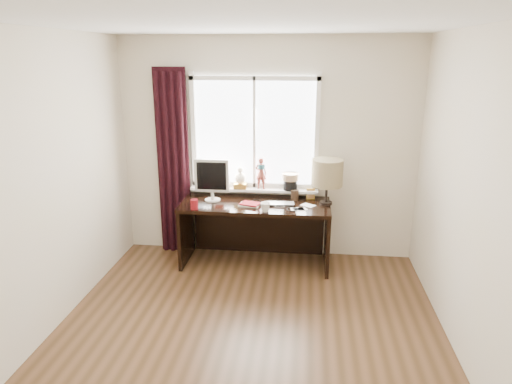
# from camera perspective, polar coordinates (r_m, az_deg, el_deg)

# --- Properties ---
(floor) EXTENTS (3.50, 4.00, 0.00)m
(floor) POSITION_cam_1_polar(r_m,az_deg,el_deg) (4.09, -1.37, -18.81)
(floor) COLOR brown
(floor) RESTS_ON ground
(ceiling) EXTENTS (3.50, 4.00, 0.00)m
(ceiling) POSITION_cam_1_polar(r_m,az_deg,el_deg) (3.33, -1.70, 20.56)
(ceiling) COLOR white
(ceiling) RESTS_ON wall_back
(wall_back) EXTENTS (3.50, 0.00, 2.60)m
(wall_back) POSITION_cam_1_polar(r_m,az_deg,el_deg) (5.42, 1.43, 5.31)
(wall_back) COLOR beige
(wall_back) RESTS_ON ground
(wall_front) EXTENTS (3.50, 0.00, 2.60)m
(wall_front) POSITION_cam_1_polar(r_m,az_deg,el_deg) (1.75, -11.34, -21.81)
(wall_front) COLOR beige
(wall_front) RESTS_ON ground
(wall_left) EXTENTS (0.00, 4.00, 2.60)m
(wall_left) POSITION_cam_1_polar(r_m,az_deg,el_deg) (4.11, -26.42, -0.23)
(wall_left) COLOR beige
(wall_left) RESTS_ON ground
(wall_right) EXTENTS (0.00, 4.00, 2.60)m
(wall_right) POSITION_cam_1_polar(r_m,az_deg,el_deg) (3.69, 26.49, -2.05)
(wall_right) COLOR beige
(wall_right) RESTS_ON ground
(laptop) EXTENTS (0.36, 0.25, 0.03)m
(laptop) POSITION_cam_1_polar(r_m,az_deg,el_deg) (5.16, 2.96, -1.47)
(laptop) COLOR silver
(laptop) RESTS_ON desk
(mug) EXTENTS (0.13, 0.13, 0.11)m
(mug) POSITION_cam_1_polar(r_m,az_deg,el_deg) (4.92, 1.19, -1.87)
(mug) COLOR white
(mug) RESTS_ON desk
(red_cup) EXTENTS (0.08, 0.08, 0.11)m
(red_cup) POSITION_cam_1_polar(r_m,az_deg,el_deg) (5.05, -7.71, -1.53)
(red_cup) COLOR maroon
(red_cup) RESTS_ON desk
(window) EXTENTS (1.52, 0.22, 1.40)m
(window) POSITION_cam_1_polar(r_m,az_deg,el_deg) (5.38, -0.18, 5.28)
(window) COLOR white
(window) RESTS_ON ground
(curtain) EXTENTS (0.38, 0.09, 2.25)m
(curtain) POSITION_cam_1_polar(r_m,az_deg,el_deg) (5.58, -10.34, 3.44)
(curtain) COLOR black
(curtain) RESTS_ON floor
(desk) EXTENTS (1.70, 0.70, 0.75)m
(desk) POSITION_cam_1_polar(r_m,az_deg,el_deg) (5.39, 0.05, -3.55)
(desk) COLOR black
(desk) RESTS_ON floor
(monitor) EXTENTS (0.40, 0.18, 0.49)m
(monitor) POSITION_cam_1_polar(r_m,az_deg,el_deg) (5.26, -5.54, 1.82)
(monitor) COLOR beige
(monitor) RESTS_ON desk
(notebook_stack) EXTENTS (0.25, 0.21, 0.03)m
(notebook_stack) POSITION_cam_1_polar(r_m,az_deg,el_deg) (5.13, -0.80, -1.55)
(notebook_stack) COLOR beige
(notebook_stack) RESTS_ON desk
(brush_holder) EXTENTS (0.09, 0.09, 0.25)m
(brush_holder) POSITION_cam_1_polar(r_m,az_deg,el_deg) (5.33, 4.87, -0.36)
(brush_holder) COLOR black
(brush_holder) RESTS_ON desk
(icon_frame) EXTENTS (0.10, 0.03, 0.13)m
(icon_frame) POSITION_cam_1_polar(r_m,az_deg,el_deg) (5.39, 6.84, -0.21)
(icon_frame) COLOR gold
(icon_frame) RESTS_ON desk
(table_lamp) EXTENTS (0.35, 0.35, 0.52)m
(table_lamp) POSITION_cam_1_polar(r_m,az_deg,el_deg) (5.14, 8.90, 2.33)
(table_lamp) COLOR black
(table_lamp) RESTS_ON desk
(loose_papers) EXTENTS (0.29, 0.32, 0.00)m
(loose_papers) POSITION_cam_1_polar(r_m,az_deg,el_deg) (5.08, 5.76, -1.98)
(loose_papers) COLOR white
(loose_papers) RESTS_ON desk
(desk_cables) EXTENTS (0.55, 0.41, 0.01)m
(desk_cables) POSITION_cam_1_polar(r_m,az_deg,el_deg) (5.17, 2.89, -1.55)
(desk_cables) COLOR black
(desk_cables) RESTS_ON desk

